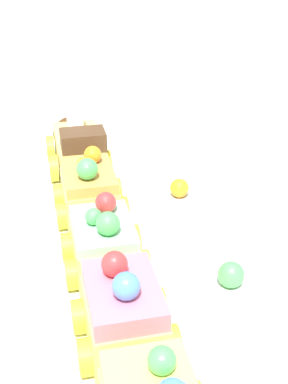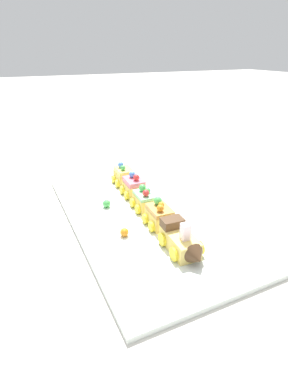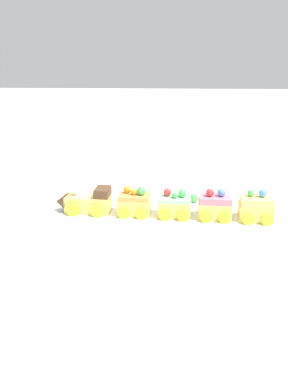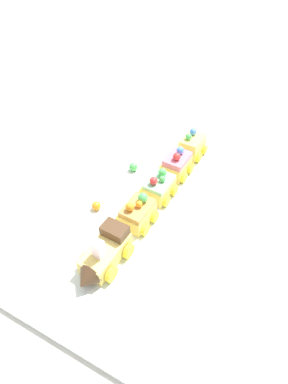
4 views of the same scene
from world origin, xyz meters
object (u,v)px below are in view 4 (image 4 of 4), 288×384
(cake_train_locomotive, at_px, (104,256))
(cake_car_strawberry, at_px, (177,165))
(cake_car_mint, at_px, (159,187))
(gumball_green, at_px, (133,167))
(cake_car_lemon, at_px, (192,146))
(cake_car_caramel, at_px, (138,213))
(gumball_orange, at_px, (96,206))

(cake_train_locomotive, relative_size, cake_car_strawberry, 1.75)
(cake_train_locomotive, xyz_separation_m, cake_car_strawberry, (-0.30, 0.02, 0.00))
(cake_train_locomotive, distance_m, cake_car_mint, 0.21)
(gumball_green, bearing_deg, cake_train_locomotive, 17.49)
(cake_train_locomotive, height_order, gumball_green, cake_train_locomotive)
(cake_car_mint, relative_size, cake_car_lemon, 1.00)
(cake_car_strawberry, bearing_deg, cake_car_caramel, -0.03)
(gumball_orange, xyz_separation_m, gumball_green, (-0.15, 0.01, 0.00))
(cake_car_caramel, xyz_separation_m, cake_car_mint, (-0.09, 0.01, -0.00))
(cake_car_caramel, relative_size, cake_car_strawberry, 1.00)
(cake_train_locomotive, bearing_deg, cake_car_caramel, 179.99)
(cake_car_caramel, bearing_deg, cake_car_lemon, -179.93)
(cake_train_locomotive, distance_m, cake_car_lemon, 0.39)
(cake_car_caramel, distance_m, cake_car_mint, 0.09)
(cake_train_locomotive, height_order, cake_car_mint, cake_train_locomotive)
(cake_train_locomotive, distance_m, gumball_orange, 0.14)
(cake_train_locomotive, xyz_separation_m, cake_car_mint, (-0.21, 0.01, 0.00))
(cake_car_mint, bearing_deg, gumball_green, -115.22)
(gumball_green, bearing_deg, cake_car_caramel, 31.85)
(gumball_orange, distance_m, gumball_green, 0.15)
(cake_car_caramel, xyz_separation_m, gumball_green, (-0.14, -0.09, -0.01))
(cake_car_strawberry, relative_size, gumball_green, 3.43)
(cake_car_strawberry, distance_m, gumball_green, 0.11)
(cake_car_mint, height_order, cake_car_strawberry, cake_car_strawberry)
(cake_car_strawberry, height_order, cake_car_lemon, same)
(cake_car_mint, relative_size, gumball_orange, 3.71)
(cake_car_strawberry, bearing_deg, cake_train_locomotive, -0.02)
(cake_car_strawberry, bearing_deg, cake_car_lemon, -179.74)
(cake_car_mint, xyz_separation_m, gumball_orange, (0.10, -0.10, -0.01))
(cake_car_mint, bearing_deg, cake_car_caramel, 0.08)
(cake_car_strawberry, bearing_deg, gumball_green, -65.17)
(cake_car_lemon, bearing_deg, cake_car_mint, 0.06)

